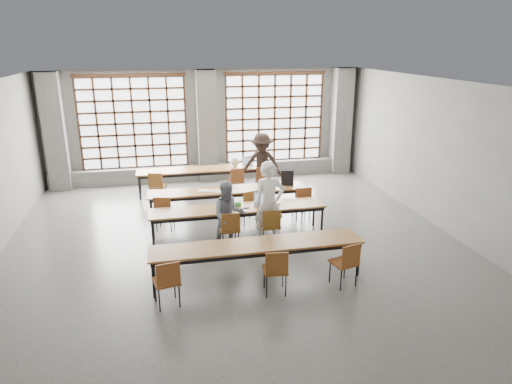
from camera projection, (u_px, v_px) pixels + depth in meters
floor at (236, 246)px, 10.08m from camera, size 11.00×11.00×0.00m
ceiling at (234, 84)px, 8.98m from camera, size 11.00×11.00×0.00m
wall_back at (206, 125)px, 14.64m from camera, size 10.00×0.00×10.00m
wall_front at (332, 318)px, 4.43m from camera, size 10.00×0.00×10.00m
wall_right at (448, 158)px, 10.55m from camera, size 0.00×11.00×11.00m
column_left at (55, 132)px, 13.47m from camera, size 0.60×0.55×3.50m
column_mid at (207, 127)px, 14.38m from camera, size 0.60×0.55×3.50m
column_right at (341, 122)px, 15.29m from camera, size 0.60×0.55×3.50m
window_left at (133, 123)px, 14.06m from camera, size 3.32×0.12×3.00m
window_right at (274, 118)px, 14.97m from camera, size 3.32×0.12×3.00m
sill_ledge at (208, 172)px, 14.92m from camera, size 9.80×0.35×0.50m
desk_row_a at (205, 171)px, 13.50m from camera, size 4.00×0.70×0.73m
desk_row_b at (227, 192)px, 11.62m from camera, size 4.00×0.70×0.73m
desk_row_c at (238, 210)px, 10.36m from camera, size 4.00×0.70×0.73m
desk_row_d at (257, 247)px, 8.50m from camera, size 4.00×0.70×0.73m
chair_back_left at (157, 184)px, 12.68m from camera, size 0.52×0.52×0.88m
chair_back_mid at (236, 179)px, 13.13m from camera, size 0.48×0.48×0.88m
chair_back_right at (263, 177)px, 13.28m from camera, size 0.46×0.46×0.88m
chair_mid_left at (164, 210)px, 10.75m from camera, size 0.51×0.51×0.88m
chair_mid_centre at (248, 203)px, 11.17m from camera, size 0.52×0.52×0.88m
chair_mid_right at (302, 199)px, 11.44m from camera, size 0.42×0.43×0.88m
chair_front_left at (230, 227)px, 9.75m from camera, size 0.43×0.44×0.88m
chair_front_right at (270, 223)px, 9.94m from camera, size 0.43×0.44×0.88m
chair_near_left at (167, 279)px, 7.61m from camera, size 0.49×0.49×0.88m
chair_near_mid at (276, 268)px, 7.99m from camera, size 0.46×0.47×0.88m
chair_near_right at (347, 260)px, 8.26m from camera, size 0.51×0.51×0.88m
student_male at (269, 204)px, 9.93m from camera, size 0.73×0.52×1.88m
student_female at (229, 215)px, 9.81m from camera, size 0.73×0.57×1.50m
student_back at (262, 164)px, 13.29m from camera, size 1.34×1.10×1.81m
laptop_front at (261, 201)px, 10.53m from camera, size 0.43×0.39×0.26m
laptop_back at (249, 163)px, 13.83m from camera, size 0.43×0.40×0.26m
mouse at (279, 204)px, 10.50m from camera, size 0.11×0.08×0.04m
green_box at (235, 204)px, 10.39m from camera, size 0.26×0.11×0.09m
phone at (247, 208)px, 10.28m from camera, size 0.14×0.08×0.01m
paper_sheet_a at (204, 190)px, 11.52m from camera, size 0.33×0.26×0.00m
paper_sheet_b at (216, 191)px, 11.49m from camera, size 0.36×0.31×0.00m
paper_sheet_c at (231, 189)px, 11.62m from camera, size 0.35×0.29×0.00m
backpack at (287, 177)px, 11.91m from camera, size 0.37×0.29×0.40m
plastic_bag at (235, 162)px, 13.67m from camera, size 0.28×0.23×0.29m
red_pouch at (166, 279)px, 7.70m from camera, size 0.21×0.11×0.06m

